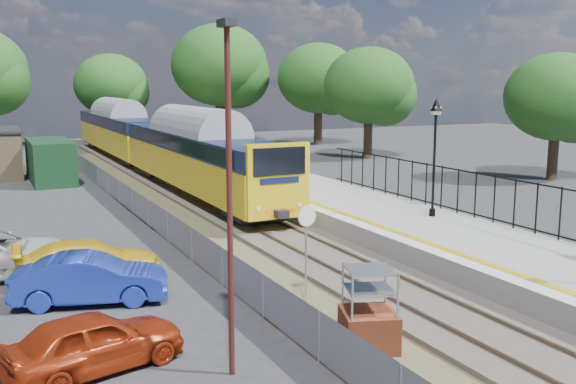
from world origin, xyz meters
TOP-DOWN VIEW (x-y plane):
  - ground at (0.00, 0.00)m, footprint 120.00×120.00m
  - track_bed at (-0.47, 9.67)m, footprint 5.90×80.00m
  - platform at (4.20, 8.00)m, footprint 5.00×70.00m
  - platform_edge at (2.14, 8.00)m, footprint 0.90×70.00m
  - victorian_lamp_north at (5.30, 6.00)m, footprint 0.44×0.44m
  - palisade_fence at (6.55, 2.24)m, footprint 0.12×26.00m
  - wire_fence at (-4.20, 12.00)m, footprint 0.06×52.00m
  - tree_line at (1.40, 42.00)m, footprint 56.80×43.80m
  - train at (0.00, 29.31)m, footprint 2.82×40.83m
  - brick_plinth at (-2.85, -1.93)m, footprint 1.54×1.54m
  - speed_sign at (-2.76, 1.32)m, footprint 0.57×0.13m
  - carpark_lamp at (-6.12, -1.71)m, footprint 0.25×0.50m
  - car_red at (-8.68, -0.25)m, footprint 4.09×2.40m
  - car_blue at (-8.02, 4.19)m, footprint 4.42×2.56m
  - car_yellow at (-7.73, 6.32)m, footprint 4.50×2.07m

SIDE VIEW (x-z plane):
  - ground at x=0.00m, z-range 0.00..0.00m
  - track_bed at x=-0.47m, z-range -0.05..0.24m
  - platform at x=4.20m, z-range 0.00..0.90m
  - wire_fence at x=-4.20m, z-range 0.00..1.20m
  - car_yellow at x=-7.73m, z-range 0.00..1.28m
  - car_red at x=-8.68m, z-range 0.00..1.31m
  - car_blue at x=-8.02m, z-range 0.00..1.38m
  - platform_edge at x=2.14m, z-range 0.90..0.91m
  - brick_plinth at x=-2.85m, z-range -0.04..1.92m
  - palisade_fence at x=6.55m, z-range 0.84..2.84m
  - speed_sign at x=-2.76m, z-range 0.51..3.33m
  - train at x=0.00m, z-range 0.59..4.09m
  - carpark_lamp at x=-6.12m, z-range 0.50..7.78m
  - victorian_lamp_north at x=5.30m, z-range 2.00..6.60m
  - tree_line at x=1.40m, z-range 0.67..12.55m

